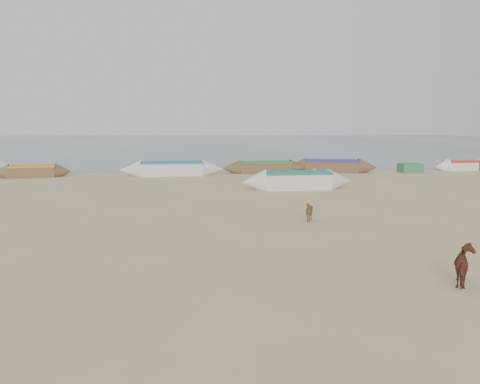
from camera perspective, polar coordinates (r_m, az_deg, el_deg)
name	(u,v)px	position (r m, az deg, el deg)	size (l,w,h in m)	color
ground	(253,247)	(13.32, 1.57, -6.73)	(140.00, 140.00, 0.00)	tan
sea	(205,142)	(94.85, -4.30, 6.13)	(160.00, 160.00, 0.00)	slate
calf_front	(309,212)	(16.79, 8.41, -2.37)	(0.60, 0.68, 0.75)	#55301B
calf_right	(468,266)	(11.27, 26.00, -8.10)	(0.85, 0.73, 0.86)	#5E2D1E
near_canoe	(297,180)	(25.20, 6.96, 1.41)	(5.97, 1.35, 0.94)	silver
waterline_canoes	(204,168)	(32.73, -4.47, 2.94)	(57.79, 4.11, 0.96)	brown
beach_clutter	(264,169)	(33.27, 2.92, 2.80)	(42.87, 4.09, 0.64)	#316D31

